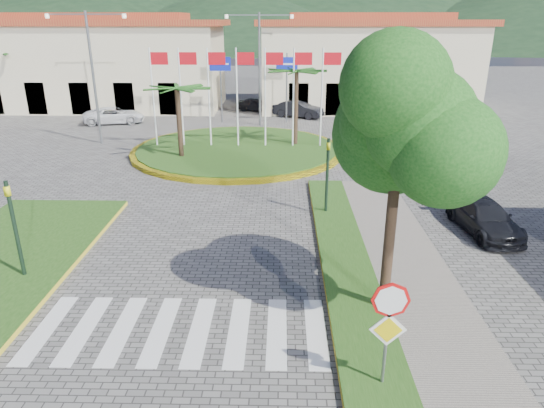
{
  "coord_description": "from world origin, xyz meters",
  "views": [
    {
      "loc": [
        2.7,
        -6.47,
        7.51
      ],
      "look_at": [
        2.39,
        8.0,
        1.98
      ],
      "focal_mm": 32.0,
      "sensor_mm": 36.0,
      "label": 1
    }
  ],
  "objects_px": {
    "roundabout_island": "(238,149)",
    "deciduous_tree": "(400,125)",
    "stop_sign": "(389,319)",
    "car_dark_b": "(298,109)",
    "car_side_right": "(484,217)",
    "car_dark_a": "(255,105)",
    "white_van": "(114,115)"
  },
  "relations": [
    {
      "from": "roundabout_island",
      "to": "stop_sign",
      "type": "height_order",
      "value": "roundabout_island"
    },
    {
      "from": "stop_sign",
      "to": "deciduous_tree",
      "type": "height_order",
      "value": "deciduous_tree"
    },
    {
      "from": "roundabout_island",
      "to": "car_side_right",
      "type": "relative_size",
      "value": 3.16
    },
    {
      "from": "deciduous_tree",
      "to": "white_van",
      "type": "height_order",
      "value": "deciduous_tree"
    },
    {
      "from": "car_side_right",
      "to": "deciduous_tree",
      "type": "bearing_deg",
      "value": -137.69
    },
    {
      "from": "deciduous_tree",
      "to": "car_dark_b",
      "type": "height_order",
      "value": "deciduous_tree"
    },
    {
      "from": "car_dark_a",
      "to": "stop_sign",
      "type": "bearing_deg",
      "value": -149.53
    },
    {
      "from": "stop_sign",
      "to": "car_dark_b",
      "type": "bearing_deg",
      "value": 91.68
    },
    {
      "from": "roundabout_island",
      "to": "stop_sign",
      "type": "bearing_deg",
      "value": -76.27
    },
    {
      "from": "deciduous_tree",
      "to": "car_dark_b",
      "type": "distance_m",
      "value": 28.59
    },
    {
      "from": "car_dark_a",
      "to": "car_side_right",
      "type": "distance_m",
      "value": 27.44
    },
    {
      "from": "roundabout_island",
      "to": "car_dark_a",
      "type": "relative_size",
      "value": 3.88
    },
    {
      "from": "deciduous_tree",
      "to": "car_dark_a",
      "type": "xyz_separation_m",
      "value": [
        -5.18,
        31.05,
        -4.62
      ]
    },
    {
      "from": "white_van",
      "to": "car_side_right",
      "type": "xyz_separation_m",
      "value": [
        20.54,
        -19.91,
        -0.04
      ]
    },
    {
      "from": "roundabout_island",
      "to": "deciduous_tree",
      "type": "relative_size",
      "value": 1.87
    },
    {
      "from": "stop_sign",
      "to": "car_side_right",
      "type": "xyz_separation_m",
      "value": [
        5.39,
        8.52,
        -1.21
      ]
    },
    {
      "from": "car_dark_a",
      "to": "car_dark_b",
      "type": "relative_size",
      "value": 0.8
    },
    {
      "from": "car_dark_a",
      "to": "car_side_right",
      "type": "relative_size",
      "value": 0.82
    },
    {
      "from": "roundabout_island",
      "to": "car_dark_b",
      "type": "height_order",
      "value": "roundabout_island"
    },
    {
      "from": "roundabout_island",
      "to": "white_van",
      "type": "relative_size",
      "value": 2.83
    },
    {
      "from": "car_dark_a",
      "to": "deciduous_tree",
      "type": "bearing_deg",
      "value": -147.72
    },
    {
      "from": "stop_sign",
      "to": "white_van",
      "type": "bearing_deg",
      "value": 118.06
    },
    {
      "from": "deciduous_tree",
      "to": "car_side_right",
      "type": "height_order",
      "value": "deciduous_tree"
    },
    {
      "from": "roundabout_island",
      "to": "white_van",
      "type": "xyz_separation_m",
      "value": [
        -10.26,
        8.39,
        0.45
      ]
    },
    {
      "from": "car_dark_a",
      "to": "car_dark_b",
      "type": "xyz_separation_m",
      "value": [
        3.66,
        -2.85,
        0.11
      ]
    },
    {
      "from": "car_dark_b",
      "to": "white_van",
      "type": "bearing_deg",
      "value": 125.81
    },
    {
      "from": "roundabout_island",
      "to": "car_dark_b",
      "type": "distance_m",
      "value": 11.89
    },
    {
      "from": "roundabout_island",
      "to": "car_side_right",
      "type": "distance_m",
      "value": 15.45
    },
    {
      "from": "car_dark_b",
      "to": "car_side_right",
      "type": "height_order",
      "value": "car_dark_b"
    },
    {
      "from": "deciduous_tree",
      "to": "white_van",
      "type": "distance_m",
      "value": 30.23
    },
    {
      "from": "white_van",
      "to": "car_dark_b",
      "type": "xyz_separation_m",
      "value": [
        14.24,
        2.8,
        0.05
      ]
    },
    {
      "from": "roundabout_island",
      "to": "car_side_right",
      "type": "bearing_deg",
      "value": -48.24
    }
  ]
}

